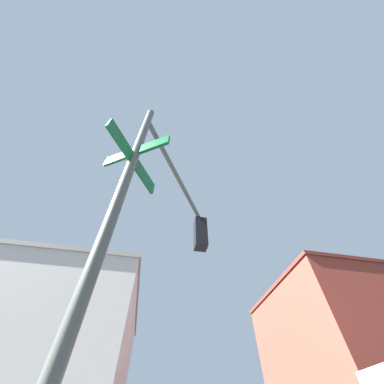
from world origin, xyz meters
TOP-DOWN VIEW (x-y plane):
  - traffic_signal_near at (-6.48, -5.80)m, footprint 2.03×2.99m
  - building_brick at (17.72, 15.53)m, footprint 19.74×15.36m
  - building_stucco at (-15.53, 17.72)m, footprint 15.36×19.74m

SIDE VIEW (x-z plane):
  - traffic_signal_near at x=-6.48m, z-range 1.10..6.46m
  - building_stucco at x=-15.53m, z-range 0.01..11.91m
  - building_brick at x=17.72m, z-range 0.01..14.27m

